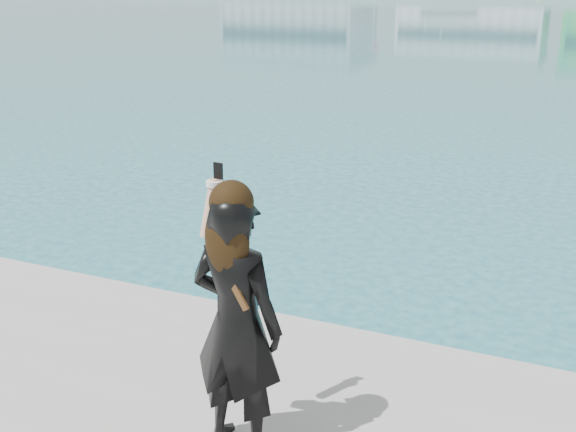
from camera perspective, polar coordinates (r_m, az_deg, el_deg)
name	(u,v)px	position (r m, az deg, el deg)	size (l,w,h in m)	color
woman	(236,317)	(4.01, -4.13, -7.95)	(0.60, 0.43, 1.63)	black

